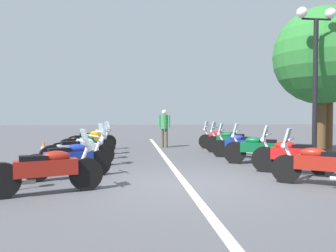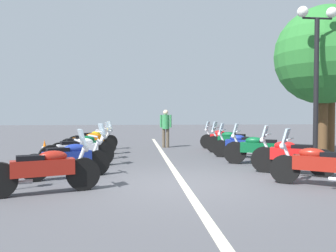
% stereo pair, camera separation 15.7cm
% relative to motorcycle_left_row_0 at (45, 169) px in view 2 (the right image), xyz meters
% --- Properties ---
extents(ground_plane, '(80.00, 80.00, 0.00)m').
position_rel_motorcycle_left_row_0_xyz_m(ground_plane, '(0.63, -2.71, -0.47)').
color(ground_plane, '#4C4C51').
extents(lane_centre_stripe, '(18.11, 0.16, 0.01)m').
position_rel_motorcycle_left_row_0_xyz_m(lane_centre_stripe, '(4.56, -2.71, -0.47)').
color(lane_centre_stripe, beige).
rests_on(lane_centre_stripe, ground_plane).
extents(motorcycle_left_row_0, '(0.96, 2.05, 1.21)m').
position_rel_motorcycle_left_row_0_xyz_m(motorcycle_left_row_0, '(0.00, 0.00, 0.00)').
color(motorcycle_left_row_0, black).
rests_on(motorcycle_left_row_0, ground_plane).
extents(motorcycle_left_row_1, '(1.09, 1.91, 0.99)m').
position_rel_motorcycle_left_row_0_xyz_m(motorcycle_left_row_1, '(1.53, -0.13, -0.02)').
color(motorcycle_left_row_1, black).
rests_on(motorcycle_left_row_1, ground_plane).
extents(motorcycle_left_row_2, '(1.06, 1.98, 1.23)m').
position_rel_motorcycle_left_row_0_xyz_m(motorcycle_left_row_2, '(3.11, -0.10, 0.01)').
color(motorcycle_left_row_2, black).
rests_on(motorcycle_left_row_2, ground_plane).
extents(motorcycle_left_row_3, '(0.98, 1.90, 1.20)m').
position_rel_motorcycle_left_row_0_xyz_m(motorcycle_left_row_3, '(4.52, 0.03, -0.01)').
color(motorcycle_left_row_3, black).
rests_on(motorcycle_left_row_3, ground_plane).
extents(motorcycle_left_row_4, '(0.82, 2.02, 1.20)m').
position_rel_motorcycle_left_row_0_xyz_m(motorcycle_left_row_4, '(6.02, 0.02, -0.01)').
color(motorcycle_left_row_4, black).
rests_on(motorcycle_left_row_4, ground_plane).
extents(motorcycle_left_row_5, '(1.09, 1.98, 1.20)m').
position_rel_motorcycle_left_row_0_xyz_m(motorcycle_left_row_5, '(7.63, 0.05, -0.01)').
color(motorcycle_left_row_5, black).
rests_on(motorcycle_left_row_5, ground_plane).
extents(motorcycle_right_row_0, '(1.32, 1.75, 1.20)m').
position_rel_motorcycle_left_row_0_xyz_m(motorcycle_right_row_0, '(0.10, -5.48, -0.01)').
color(motorcycle_right_row_0, black).
rests_on(motorcycle_right_row_0, ground_plane).
extents(motorcycle_right_row_1, '(1.23, 1.78, 1.22)m').
position_rel_motorcycle_left_row_0_xyz_m(motorcycle_right_row_1, '(1.53, -5.55, 0.00)').
color(motorcycle_right_row_1, black).
rests_on(motorcycle_right_row_1, ground_plane).
extents(motorcycle_right_row_2, '(1.15, 1.99, 1.23)m').
position_rel_motorcycle_left_row_0_xyz_m(motorcycle_right_row_2, '(3.09, -5.33, 0.01)').
color(motorcycle_right_row_2, black).
rests_on(motorcycle_right_row_2, ground_plane).
extents(motorcycle_right_row_3, '(1.13, 1.94, 1.19)m').
position_rel_motorcycle_left_row_0_xyz_m(motorcycle_right_row_3, '(4.68, -5.30, -0.01)').
color(motorcycle_right_row_3, black).
rests_on(motorcycle_right_row_3, ground_plane).
extents(motorcycle_right_row_4, '(1.21, 1.91, 1.22)m').
position_rel_motorcycle_left_row_0_xyz_m(motorcycle_right_row_4, '(6.03, -5.36, 0.00)').
color(motorcycle_right_row_4, black).
rests_on(motorcycle_right_row_4, ground_plane).
extents(motorcycle_right_row_5, '(1.13, 1.85, 1.20)m').
position_rel_motorcycle_left_row_0_xyz_m(motorcycle_right_row_5, '(7.58, -5.39, -0.01)').
color(motorcycle_right_row_5, black).
rests_on(motorcycle_right_row_5, ground_plane).
extents(street_lamp_twin_globe, '(0.32, 1.22, 4.68)m').
position_rel_motorcycle_left_row_0_xyz_m(street_lamp_twin_globe, '(3.09, -7.06, 2.75)').
color(street_lamp_twin_globe, black).
rests_on(street_lamp_twin_globe, ground_plane).
extents(traffic_cone_0, '(0.36, 0.36, 0.61)m').
position_rel_motorcycle_left_row_0_xyz_m(traffic_cone_0, '(5.51, 1.47, -0.18)').
color(traffic_cone_0, orange).
rests_on(traffic_cone_0, ground_plane).
extents(bystander_0, '(0.32, 0.51, 1.70)m').
position_rel_motorcycle_left_row_0_xyz_m(bystander_0, '(8.54, -3.03, 0.53)').
color(bystander_0, brown).
rests_on(bystander_0, ground_plane).
extents(roadside_tree_0, '(3.40, 3.40, 5.26)m').
position_rel_motorcycle_left_row_0_xyz_m(roadside_tree_0, '(4.76, -8.26, 3.08)').
color(roadside_tree_0, brown).
rests_on(roadside_tree_0, ground_plane).
extents(roadside_tree_1, '(2.82, 2.82, 5.09)m').
position_rel_motorcycle_left_row_0_xyz_m(roadside_tree_1, '(5.24, -8.82, 3.18)').
color(roadside_tree_1, brown).
rests_on(roadside_tree_1, ground_plane).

